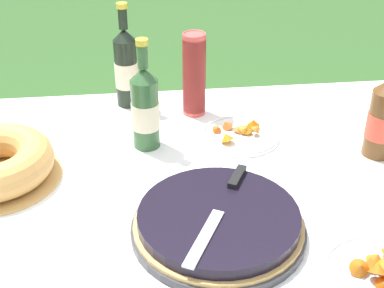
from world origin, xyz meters
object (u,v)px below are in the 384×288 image
at_px(cider_bottle_amber, 383,118).
at_px(snack_plate_right, 379,272).
at_px(cup_stack, 194,75).
at_px(snack_plate_near, 240,134).
at_px(cider_bottle_green, 145,108).
at_px(berry_tart, 218,223).
at_px(juice_bottle_red, 126,68).
at_px(serving_knife, 223,203).

xyz_separation_m(cider_bottle_amber, snack_plate_right, (-0.19, -0.46, -0.10)).
bearing_deg(cup_stack, cider_bottle_amber, -32.49).
bearing_deg(snack_plate_near, cup_stack, 124.01).
relative_size(cup_stack, cider_bottle_green, 0.83).
bearing_deg(cider_bottle_amber, cider_bottle_green, 169.41).
height_order(berry_tart, juice_bottle_red, juice_bottle_red).
xyz_separation_m(berry_tart, serving_knife, (0.01, 0.03, 0.04)).
bearing_deg(cider_bottle_amber, snack_plate_right, -112.41).
distance_m(serving_knife, juice_bottle_red, 0.69).
bearing_deg(serving_knife, cider_bottle_amber, 145.85).
distance_m(cider_bottle_amber, snack_plate_right, 0.51).
bearing_deg(berry_tart, cider_bottle_amber, 29.96).
bearing_deg(snack_plate_near, snack_plate_right, -73.56).
height_order(serving_knife, cider_bottle_amber, cider_bottle_amber).
bearing_deg(berry_tart, snack_plate_right, -29.72).
bearing_deg(serving_knife, cider_bottle_green, -129.74).
distance_m(berry_tart, snack_plate_right, 0.35).
bearing_deg(juice_bottle_red, cider_bottle_green, -79.61).
xyz_separation_m(serving_knife, snack_plate_right, (0.29, -0.20, -0.05)).
relative_size(cider_bottle_green, snack_plate_near, 1.39).
bearing_deg(snack_plate_right, juice_bottle_red, 120.41).
relative_size(serving_knife, cider_bottle_amber, 1.11).
height_order(cup_stack, snack_plate_right, cup_stack).
height_order(cider_bottle_green, snack_plate_right, cider_bottle_green).
bearing_deg(berry_tart, cider_bottle_green, 109.75).
relative_size(cup_stack, snack_plate_right, 1.17).
xyz_separation_m(berry_tart, cup_stack, (0.01, 0.59, 0.10)).
distance_m(serving_knife, snack_plate_near, 0.41).
height_order(cider_bottle_amber, snack_plate_near, cider_bottle_amber).
height_order(cup_stack, cider_bottle_amber, cider_bottle_amber).
bearing_deg(serving_knife, cup_stack, -152.49).
xyz_separation_m(cup_stack, snack_plate_near, (0.12, -0.17, -0.12)).
relative_size(cider_bottle_green, cider_bottle_amber, 1.04).
relative_size(serving_knife, snack_plate_right, 1.50).
height_order(cup_stack, snack_plate_near, cup_stack).
distance_m(cider_bottle_green, snack_plate_right, 0.75).
bearing_deg(juice_bottle_red, snack_plate_near, -38.65).
height_order(cider_bottle_green, snack_plate_near, cider_bottle_green).
height_order(berry_tart, cider_bottle_amber, cider_bottle_amber).
height_order(serving_knife, juice_bottle_red, juice_bottle_red).
height_order(berry_tart, serving_knife, serving_knife).
bearing_deg(serving_knife, snack_plate_near, -169.04).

